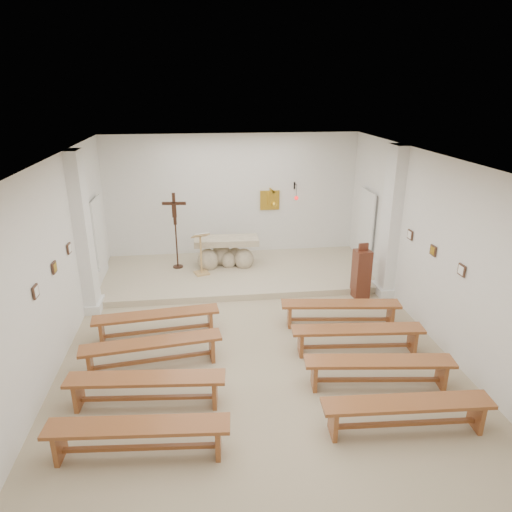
{
  "coord_description": "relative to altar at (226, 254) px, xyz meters",
  "views": [
    {
      "loc": [
        -0.92,
        -7.51,
        4.65
      ],
      "look_at": [
        0.23,
        1.6,
        1.24
      ],
      "focal_mm": 32.0,
      "sensor_mm": 36.0,
      "label": 1
    }
  ],
  "objects": [
    {
      "name": "wall_right",
      "position": [
        3.78,
        -3.87,
        1.27
      ],
      "size": [
        0.02,
        10.0,
        3.5
      ],
      "primitive_type": "cube",
      "color": "white",
      "rests_on": "ground"
    },
    {
      "name": "wall_back",
      "position": [
        0.29,
        1.12,
        1.27
      ],
      "size": [
        7.0,
        0.02,
        3.5
      ],
      "primitive_type": "cube",
      "color": "white",
      "rests_on": "ground"
    },
    {
      "name": "bench_right_fourth",
      "position": [
        2.14,
        -6.41,
        -0.1
      ],
      "size": [
        2.44,
        0.52,
        0.51
      ],
      "rotation": [
        0.0,
        0.0,
        -0.06
      ],
      "color": "brown",
      "rests_on": "ground"
    },
    {
      "name": "potted_plant",
      "position": [
        -0.39,
        0.29,
        -0.09
      ],
      "size": [
        0.5,
        0.46,
        0.48
      ],
      "primitive_type": "imported",
      "rotation": [
        0.0,
        0.0,
        0.23
      ],
      "color": "#346227",
      "rests_on": "sanctuary_platform"
    },
    {
      "name": "bench_left_fourth",
      "position": [
        -1.57,
        -6.41,
        -0.1
      ],
      "size": [
        2.45,
        0.58,
        0.51
      ],
      "rotation": [
        0.0,
        0.0,
        -0.08
      ],
      "color": "brown",
      "rests_on": "ground"
    },
    {
      "name": "bench_left_third",
      "position": [
        -1.57,
        -5.36,
        -0.1
      ],
      "size": [
        2.45,
        0.6,
        0.51
      ],
      "rotation": [
        0.0,
        0.0,
        -0.09
      ],
      "color": "brown",
      "rests_on": "ground"
    },
    {
      "name": "pilaster_left",
      "position": [
        -3.08,
        -1.87,
        1.27
      ],
      "size": [
        0.26,
        0.55,
        3.5
      ],
      "primitive_type": "cube",
      "color": "white",
      "rests_on": "ground"
    },
    {
      "name": "pilaster_right",
      "position": [
        3.66,
        -1.87,
        1.27
      ],
      "size": [
        0.26,
        0.55,
        3.5
      ],
      "primitive_type": "cube",
      "color": "white",
      "rests_on": "ground"
    },
    {
      "name": "crucifix_stand",
      "position": [
        -1.28,
        0.06,
        0.83
      ],
      "size": [
        0.61,
        0.26,
        2.01
      ],
      "rotation": [
        0.0,
        0.0,
        -0.11
      ],
      "color": "#331C10",
      "rests_on": "sanctuary_platform"
    },
    {
      "name": "radiator_left",
      "position": [
        -3.14,
        -1.17,
        -0.21
      ],
      "size": [
        0.1,
        0.85,
        0.52
      ],
      "primitive_type": "cube",
      "color": "silver",
      "rests_on": "ground"
    },
    {
      "name": "station_frame_right_mid",
      "position": [
        3.76,
        -3.67,
        1.24
      ],
      "size": [
        0.03,
        0.2,
        0.2
      ],
      "primitive_type": "cube",
      "color": "#452C1E",
      "rests_on": "wall_right"
    },
    {
      "name": "station_frame_left_rear",
      "position": [
        -3.18,
        -2.67,
        1.24
      ],
      "size": [
        0.03,
        0.2,
        0.2
      ],
      "primitive_type": "cube",
      "color": "#452C1E",
      "rests_on": "wall_left"
    },
    {
      "name": "gold_wall_relief",
      "position": [
        1.34,
        1.09,
        1.17
      ],
      "size": [
        0.55,
        0.04,
        0.55
      ],
      "primitive_type": "cube",
      "color": "gold",
      "rests_on": "wall_back"
    },
    {
      "name": "wall_left",
      "position": [
        -3.2,
        -3.87,
        1.27
      ],
      "size": [
        0.02,
        10.0,
        3.5
      ],
      "primitive_type": "cube",
      "color": "white",
      "rests_on": "ground"
    },
    {
      "name": "donation_pedestal",
      "position": [
        3.03,
        -1.97,
        0.1
      ],
      "size": [
        0.39,
        0.39,
        1.33
      ],
      "rotation": [
        0.0,
        0.0,
        0.09
      ],
      "color": "#552618",
      "rests_on": "ground"
    },
    {
      "name": "sanctuary_lamp",
      "position": [
        2.04,
        0.84,
        1.33
      ],
      "size": [
        0.11,
        0.36,
        0.44
      ],
      "color": "black",
      "rests_on": "wall_back"
    },
    {
      "name": "sanctuary_platform",
      "position": [
        0.29,
        -0.37,
        -0.41
      ],
      "size": [
        6.98,
        3.0,
        0.15
      ],
      "primitive_type": "cube",
      "color": "#B7AA8D",
      "rests_on": "ground"
    },
    {
      "name": "radiator_right",
      "position": [
        3.72,
        -1.17,
        -0.21
      ],
      "size": [
        0.1,
        0.85,
        0.52
      ],
      "primitive_type": "cube",
      "color": "silver",
      "rests_on": "ground"
    },
    {
      "name": "ceiling",
      "position": [
        0.29,
        -3.87,
        3.01
      ],
      "size": [
        7.0,
        10.0,
        0.02
      ],
      "primitive_type": "cube",
      "color": "silver",
      "rests_on": "wall_back"
    },
    {
      "name": "station_frame_right_rear",
      "position": [
        3.76,
        -2.67,
        1.24
      ],
      "size": [
        0.03,
        0.2,
        0.2
      ],
      "primitive_type": "cube",
      "color": "#452C1E",
      "rests_on": "wall_right"
    },
    {
      "name": "ground",
      "position": [
        0.29,
        -3.87,
        -0.48
      ],
      "size": [
        7.0,
        10.0,
        0.0
      ],
      "primitive_type": "cube",
      "color": "tan",
      "rests_on": "ground"
    },
    {
      "name": "bench_left_front",
      "position": [
        -1.57,
        -3.26,
        -0.1
      ],
      "size": [
        2.45,
        0.63,
        0.51
      ],
      "rotation": [
        0.0,
        0.0,
        0.1
      ],
      "color": "brown",
      "rests_on": "ground"
    },
    {
      "name": "bench_right_second",
      "position": [
        2.14,
        -4.31,
        -0.1
      ],
      "size": [
        2.45,
        0.59,
        0.51
      ],
      "rotation": [
        0.0,
        0.0,
        -0.08
      ],
      "color": "brown",
      "rests_on": "ground"
    },
    {
      "name": "bench_right_front",
      "position": [
        2.14,
        -3.26,
        -0.1
      ],
      "size": [
        2.45,
        0.68,
        0.51
      ],
      "rotation": [
        0.0,
        0.0,
        -0.12
      ],
      "color": "brown",
      "rests_on": "ground"
    },
    {
      "name": "lectern",
      "position": [
        -0.65,
        -0.48,
        0.23
      ],
      "size": [
        0.48,
        0.44,
        1.14
      ],
      "rotation": [
        0.0,
        0.0,
        0.31
      ],
      "color": "tan",
      "rests_on": "sanctuary_platform"
    },
    {
      "name": "station_frame_left_front",
      "position": [
        -3.18,
        -4.67,
        1.24
      ],
      "size": [
        0.03,
        0.2,
        0.2
      ],
      "primitive_type": "cube",
      "color": "#452C1E",
      "rests_on": "wall_left"
    },
    {
      "name": "bench_right_third",
      "position": [
        2.14,
        -5.36,
        -0.1
      ],
      "size": [
        2.45,
        0.67,
        0.51
      ],
      "rotation": [
        0.0,
        0.0,
        -0.12
      ],
      "color": "brown",
      "rests_on": "ground"
    },
    {
      "name": "altar",
      "position": [
        0.0,
        0.0,
        0.0
      ],
      "size": [
        1.7,
        0.77,
        0.87
      ],
      "rotation": [
        0.0,
        0.0,
        -0.03
      ],
      "color": "beige",
      "rests_on": "sanctuary_platform"
    },
    {
      "name": "bench_left_second",
      "position": [
        -1.57,
        -4.31,
        -0.1
      ],
      "size": [
        2.45,
        0.68,
        0.51
      ],
      "rotation": [
        0.0,
        0.0,
        0.12
      ],
      "color": "brown",
      "rests_on": "ground"
    },
    {
      "name": "station_frame_left_mid",
      "position": [
        -3.18,
        -3.67,
        1.24
      ],
      "size": [
        0.03,
        0.2,
        0.2
      ],
      "primitive_type": "cube",
      "color": "#452C1E",
      "rests_on": "wall_left"
    },
    {
      "name": "station_frame_right_front",
      "position": [
        3.76,
        -4.67,
        1.24
      ],
      "size": [
        0.03,
        0.2,
        0.2
      ],
      "primitive_type": "cube",
      "color": "#452C1E",
      "rests_on": "wall_right"
    }
  ]
}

